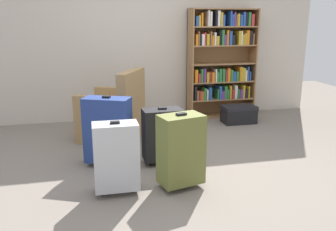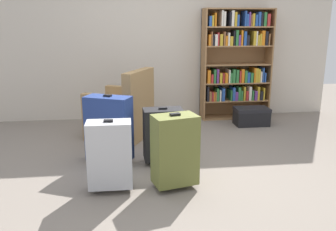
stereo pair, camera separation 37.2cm
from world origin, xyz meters
name	(u,v)px [view 1 (the left image)]	position (x,y,z in m)	size (l,w,h in m)	color
ground_plane	(186,171)	(0.00, 0.00, 0.00)	(9.51, 9.51, 0.00)	slate
back_wall	(147,34)	(0.00, 2.24, 1.30)	(5.44, 0.10, 2.60)	beige
bookshelf	(222,60)	(1.14, 2.02, 0.90)	(1.05, 0.32, 1.68)	olive
armchair	(114,115)	(-0.63, 1.23, 0.32)	(0.95, 0.95, 0.90)	#9E7A4C
mug	(157,129)	(-0.04, 1.34, 0.05)	(0.12, 0.08, 0.10)	white
storage_box	(239,114)	(1.26, 1.56, 0.14)	(0.49, 0.30, 0.26)	black
suitcase_navy_blue	(108,130)	(-0.77, 0.32, 0.39)	(0.53, 0.40, 0.76)	navy
suitcase_silver	(116,157)	(-0.74, -0.34, 0.35)	(0.39, 0.23, 0.67)	#B7BABF
suitcase_black	(162,134)	(-0.19, 0.27, 0.33)	(0.42, 0.25, 0.62)	black
suitcase_olive	(181,149)	(-0.15, -0.35, 0.37)	(0.44, 0.34, 0.71)	brown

